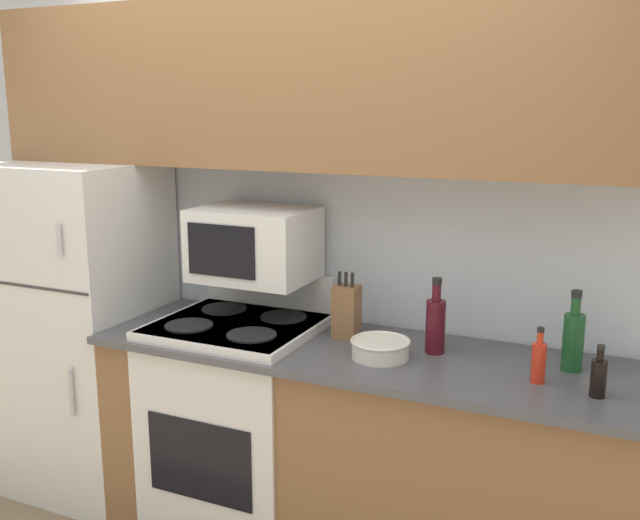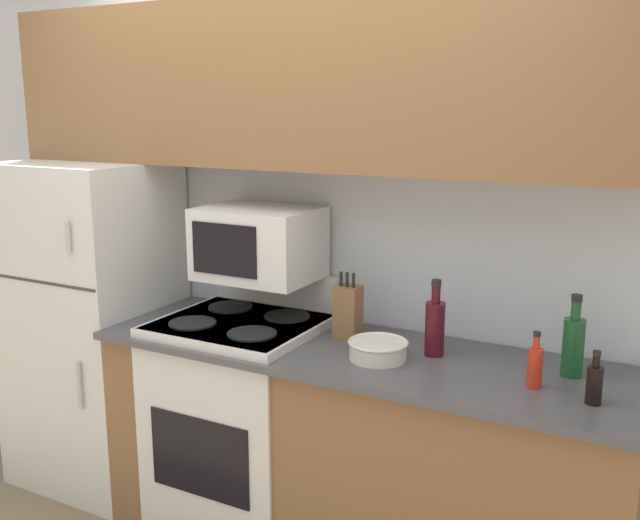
# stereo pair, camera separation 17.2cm
# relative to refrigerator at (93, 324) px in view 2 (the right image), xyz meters

# --- Properties ---
(wall_back) EXTENTS (8.00, 0.05, 2.55)m
(wall_back) POSITION_rel_refrigerator_xyz_m (1.07, 0.35, 0.47)
(wall_back) COLOR silver
(wall_back) RESTS_ON ground_plane
(lower_cabinets) EXTENTS (2.15, 0.67, 0.92)m
(lower_cabinets) POSITION_rel_refrigerator_xyz_m (1.44, 0.00, -0.34)
(lower_cabinets) COLOR brown
(lower_cabinets) RESTS_ON ground_plane
(refrigerator) EXTENTS (0.74, 0.65, 1.60)m
(refrigerator) POSITION_rel_refrigerator_xyz_m (0.00, 0.00, 0.00)
(refrigerator) COLOR silver
(refrigerator) RESTS_ON ground_plane
(upper_cabinets) EXTENTS (2.89, 0.31, 0.69)m
(upper_cabinets) POSITION_rel_refrigerator_xyz_m (1.07, 0.17, 1.15)
(upper_cabinets) COLOR brown
(upper_cabinets) RESTS_ON refrigerator
(stove) EXTENTS (0.67, 0.65, 1.12)m
(stove) POSITION_rel_refrigerator_xyz_m (0.90, -0.01, -0.31)
(stove) COLOR silver
(stove) RESTS_ON ground_plane
(microwave) EXTENTS (0.50, 0.38, 0.31)m
(microwave) POSITION_rel_refrigerator_xyz_m (0.92, 0.11, 0.48)
(microwave) COLOR silver
(microwave) RESTS_ON stove
(knife_block) EXTENTS (0.10, 0.09, 0.28)m
(knife_block) POSITION_rel_refrigerator_xyz_m (1.36, 0.10, 0.23)
(knife_block) COLOR brown
(knife_block) RESTS_ON lower_cabinets
(bowl) EXTENTS (0.23, 0.23, 0.07)m
(bowl) POSITION_rel_refrigerator_xyz_m (1.57, -0.07, 0.15)
(bowl) COLOR silver
(bowl) RESTS_ON lower_cabinets
(bottle_wine_green) EXTENTS (0.08, 0.08, 0.30)m
(bottle_wine_green) POSITION_rel_refrigerator_xyz_m (2.25, 0.10, 0.23)
(bottle_wine_green) COLOR #194C23
(bottle_wine_green) RESTS_ON lower_cabinets
(bottle_wine_red) EXTENTS (0.08, 0.08, 0.30)m
(bottle_wine_red) POSITION_rel_refrigerator_xyz_m (1.74, 0.07, 0.23)
(bottle_wine_red) COLOR #470F19
(bottle_wine_red) RESTS_ON lower_cabinets
(bottle_soy_sauce) EXTENTS (0.05, 0.05, 0.18)m
(bottle_soy_sauce) POSITION_rel_refrigerator_xyz_m (2.35, -0.12, 0.19)
(bottle_soy_sauce) COLOR black
(bottle_soy_sauce) RESTS_ON lower_cabinets
(bottle_hot_sauce) EXTENTS (0.05, 0.05, 0.20)m
(bottle_hot_sauce) POSITION_rel_refrigerator_xyz_m (2.15, -0.07, 0.19)
(bottle_hot_sauce) COLOR red
(bottle_hot_sauce) RESTS_ON lower_cabinets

